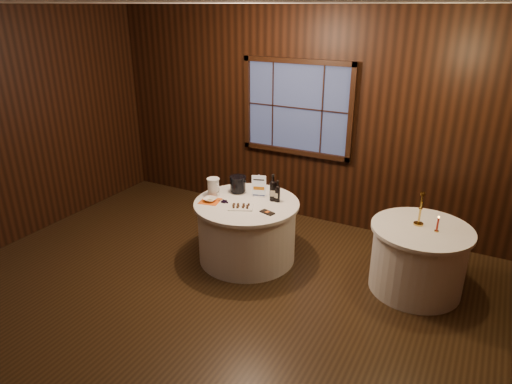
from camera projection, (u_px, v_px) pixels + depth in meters
The scene contains 16 objects.
ground at pixel (203, 299), 5.00m from camera, with size 6.00×6.00×0.00m, color black.
back_wall at pixel (297, 115), 6.44m from camera, with size 6.00×0.10×3.00m.
main_table at pixel (247, 230), 5.67m from camera, with size 1.28×1.28×0.77m.
side_table at pixel (418, 258), 5.04m from camera, with size 1.08×1.08×0.77m.
sign_stand at pixel (259, 189), 5.66m from camera, with size 0.17×0.13×0.29m.
port_bottle_left at pixel (273, 189), 5.52m from camera, with size 0.08×0.09×0.34m.
port_bottle_right at pixel (277, 192), 5.50m from camera, with size 0.07×0.07×0.27m.
ice_bucket at pixel (238, 184), 5.77m from camera, with size 0.21×0.21×0.21m.
chocolate_plate at pixel (241, 207), 5.36m from camera, with size 0.34×0.29×0.04m.
chocolate_box at pixel (267, 212), 5.23m from camera, with size 0.17×0.09×0.01m, color black.
grape_bunch at pixel (225, 201), 5.50m from camera, with size 0.15×0.06×0.03m.
glass_pitcher at pixel (213, 187), 5.68m from camera, with size 0.21×0.16×0.23m.
orange_napkin at pixel (210, 201), 5.55m from camera, with size 0.23×0.23×0.00m, color #DC5812.
cracker_bowl at pixel (210, 199), 5.54m from camera, with size 0.16×0.16×0.04m, color white.
brass_candlestick at pixel (420, 213), 4.91m from camera, with size 0.11×0.11×0.38m.
red_candle at pixel (437, 225), 4.78m from camera, with size 0.05×0.05×0.18m.
Camera 1 is at (2.49, -3.41, 2.99)m, focal length 32.00 mm.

